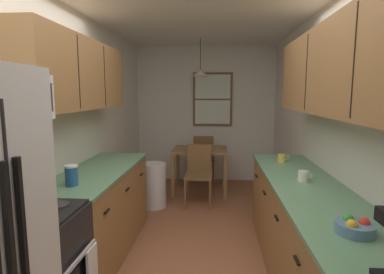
% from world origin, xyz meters
% --- Properties ---
extents(ground_plane, '(12.00, 12.00, 0.00)m').
position_xyz_m(ground_plane, '(0.00, 1.00, 0.00)').
color(ground_plane, '#995B3D').
extents(wall_left, '(0.10, 9.00, 2.55)m').
position_xyz_m(wall_left, '(-1.35, 1.00, 1.27)').
color(wall_left, white).
rests_on(wall_left, ground).
extents(wall_right, '(0.10, 9.00, 2.55)m').
position_xyz_m(wall_right, '(1.35, 1.00, 1.27)').
color(wall_right, white).
rests_on(wall_right, ground).
extents(wall_back, '(4.40, 0.10, 2.55)m').
position_xyz_m(wall_back, '(0.00, 3.65, 1.27)').
color(wall_back, white).
rests_on(wall_back, ground).
extents(ceiling_slab, '(4.40, 9.00, 0.08)m').
position_xyz_m(ceiling_slab, '(0.00, 1.00, 2.59)').
color(ceiling_slab, white).
extents(counter_left, '(0.64, 1.82, 0.90)m').
position_xyz_m(counter_left, '(-1.00, 0.68, 0.45)').
color(counter_left, olive).
rests_on(counter_left, ground).
extents(upper_cabinets_left, '(0.33, 1.90, 0.68)m').
position_xyz_m(upper_cabinets_left, '(-1.14, 0.63, 1.85)').
color(upper_cabinets_left, olive).
extents(counter_right, '(0.64, 3.16, 0.90)m').
position_xyz_m(counter_right, '(1.00, 0.05, 0.45)').
color(counter_right, olive).
rests_on(counter_right, ground).
extents(upper_cabinets_right, '(0.33, 2.84, 0.70)m').
position_xyz_m(upper_cabinets_right, '(1.14, 0.00, 1.85)').
color(upper_cabinets_right, olive).
extents(dining_table, '(0.89, 0.74, 0.75)m').
position_xyz_m(dining_table, '(-0.06, 2.82, 0.62)').
color(dining_table, olive).
rests_on(dining_table, ground).
extents(dining_chair_near, '(0.41, 0.41, 0.90)m').
position_xyz_m(dining_chair_near, '(-0.05, 2.24, 0.50)').
color(dining_chair_near, brown).
rests_on(dining_chair_near, ground).
extents(dining_chair_far, '(0.41, 0.41, 0.90)m').
position_xyz_m(dining_chair_far, '(-0.02, 3.40, 0.50)').
color(dining_chair_far, brown).
rests_on(dining_chair_far, ground).
extents(pendant_light, '(0.28, 0.28, 0.60)m').
position_xyz_m(pendant_light, '(-0.06, 2.82, 2.00)').
color(pendant_light, black).
extents(back_window, '(0.74, 0.05, 1.00)m').
position_xyz_m(back_window, '(0.14, 3.58, 1.56)').
color(back_window, brown).
extents(trash_bin, '(0.36, 0.36, 0.66)m').
position_xyz_m(trash_bin, '(-0.70, 2.06, 0.33)').
color(trash_bin, white).
rests_on(trash_bin, ground).
extents(storage_canister, '(0.11, 0.11, 0.17)m').
position_xyz_m(storage_canister, '(-1.00, 0.13, 0.99)').
color(storage_canister, '#265999').
rests_on(storage_canister, counter_left).
extents(dish_towel, '(0.02, 0.16, 0.24)m').
position_xyz_m(dish_towel, '(-0.64, -0.37, 0.50)').
color(dish_towel, white).
extents(mug_by_coffeemaker, '(0.12, 0.09, 0.10)m').
position_xyz_m(mug_by_coffeemaker, '(0.98, 0.41, 0.95)').
color(mug_by_coffeemaker, white).
rests_on(mug_by_coffeemaker, counter_right).
extents(mug_spare, '(0.12, 0.08, 0.09)m').
position_xyz_m(mug_spare, '(0.95, 1.20, 0.95)').
color(mug_spare, '#E5CC4C').
rests_on(mug_spare, counter_right).
extents(fruit_bowl, '(0.21, 0.21, 0.09)m').
position_xyz_m(fruit_bowl, '(0.98, -0.62, 0.94)').
color(fruit_bowl, '#597F9E').
rests_on(fruit_bowl, counter_right).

